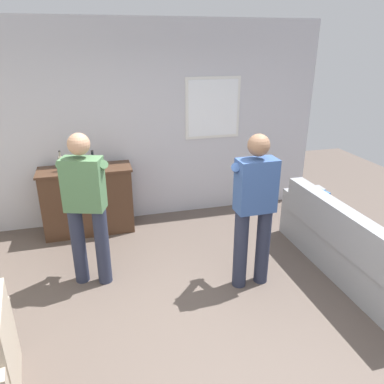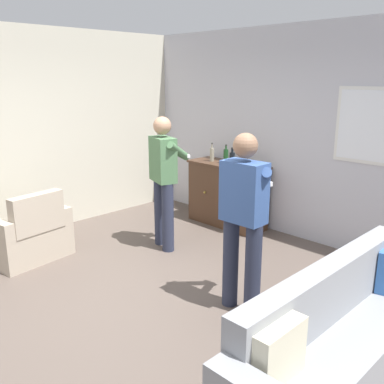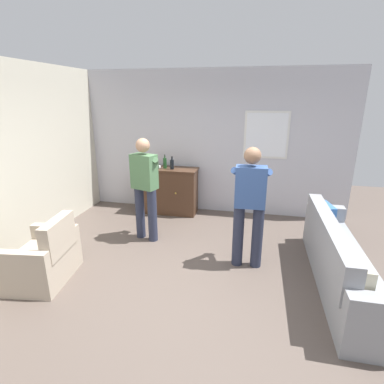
{
  "view_description": "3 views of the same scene",
  "coord_description": "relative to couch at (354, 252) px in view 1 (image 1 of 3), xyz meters",
  "views": [
    {
      "loc": [
        -0.76,
        -2.63,
        2.49
      ],
      "look_at": [
        0.18,
        0.8,
        1.06
      ],
      "focal_mm": 35.0,
      "sensor_mm": 36.0,
      "label": 1
    },
    {
      "loc": [
        3.05,
        -2.33,
        2.15
      ],
      "look_at": [
        0.03,
        0.66,
        0.99
      ],
      "focal_mm": 40.0,
      "sensor_mm": 36.0,
      "label": 2
    },
    {
      "loc": [
        0.82,
        -3.26,
        2.28
      ],
      "look_at": [
        -0.04,
        0.69,
        0.99
      ],
      "focal_mm": 28.0,
      "sensor_mm": 36.0,
      "label": 3
    }
  ],
  "objects": [
    {
      "name": "person_standing_right",
      "position": [
        -1.13,
        0.23,
        0.61
      ],
      "size": [
        0.56,
        0.48,
        1.68
      ],
      "color": "#282D42",
      "rests_on": "ground"
    },
    {
      "name": "couch",
      "position": [
        0.0,
        0.0,
        0.0
      ],
      "size": [
        0.57,
        2.48,
        0.85
      ],
      "color": "gray",
      "rests_on": "ground"
    },
    {
      "name": "bottle_spirits_clear",
      "position": [
        -2.68,
        1.9,
        0.7
      ],
      "size": [
        0.08,
        0.08,
        0.25
      ],
      "color": "black",
      "rests_on": "sideboard_cabinet"
    },
    {
      "name": "wall_back_with_window",
      "position": [
        -1.89,
        2.31,
        1.07
      ],
      "size": [
        5.2,
        0.15,
        2.8
      ],
      "color": "silver",
      "rests_on": "ground"
    },
    {
      "name": "ground",
      "position": [
        -1.91,
        -0.35,
        -0.33
      ],
      "size": [
        10.4,
        10.4,
        0.0
      ],
      "primitive_type": "plane",
      "color": "brown"
    },
    {
      "name": "bottle_liquor_amber",
      "position": [
        -2.84,
        1.94,
        0.7
      ],
      "size": [
        0.07,
        0.07,
        0.27
      ],
      "color": "#1E4C23",
      "rests_on": "sideboard_cabinet"
    },
    {
      "name": "sideboard_cabinet",
      "position": [
        -2.8,
        1.95,
        0.13
      ],
      "size": [
        1.22,
        0.49,
        0.93
      ],
      "color": "#472D1E",
      "rests_on": "ground"
    },
    {
      "name": "bottle_wine_green",
      "position": [
        -3.09,
        1.91,
        0.7
      ],
      "size": [
        0.06,
        0.06,
        0.27
      ],
      "color": "gray",
      "rests_on": "sideboard_cabinet"
    },
    {
      "name": "person_standing_left",
      "position": [
        -2.79,
        0.72,
        0.61
      ],
      "size": [
        0.53,
        0.52,
        1.68
      ],
      "color": "#282D42",
      "rests_on": "ground"
    }
  ]
}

